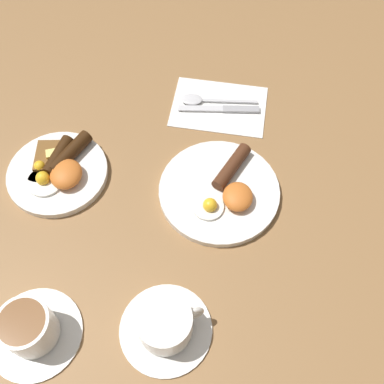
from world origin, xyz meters
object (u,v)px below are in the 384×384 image
(teacup_near, at_px, (165,325))
(teacup_far, at_px, (30,329))
(spoon, at_px, (200,100))
(breakfast_plate_near, at_px, (221,190))
(breakfast_plate_far, at_px, (58,169))
(knife, at_px, (224,109))

(teacup_near, height_order, teacup_far, teacup_far)
(teacup_far, distance_m, spoon, 0.59)
(breakfast_plate_near, bearing_deg, breakfast_plate_far, 86.60)
(spoon, bearing_deg, knife, 156.24)
(knife, bearing_deg, breakfast_plate_near, 88.08)
(teacup_near, xyz_separation_m, knife, (0.49, -0.07, -0.02))
(teacup_far, bearing_deg, knife, -29.36)
(teacup_near, distance_m, knife, 0.50)
(knife, height_order, spoon, spoon)
(teacup_near, distance_m, spoon, 0.52)
(breakfast_plate_near, bearing_deg, teacup_far, 135.41)
(teacup_near, bearing_deg, spoon, -2.06)
(knife, bearing_deg, teacup_far, 57.24)
(breakfast_plate_far, xyz_separation_m, knife, (0.20, -0.33, -0.01))
(teacup_far, xyz_separation_m, knife, (0.52, -0.29, -0.03))
(breakfast_plate_near, height_order, breakfast_plate_far, breakfast_plate_far)
(teacup_near, bearing_deg, knife, -8.46)
(breakfast_plate_near, relative_size, knife, 1.31)
(breakfast_plate_far, distance_m, teacup_near, 0.39)
(breakfast_plate_near, relative_size, teacup_near, 1.53)
(breakfast_plate_near, height_order, teacup_near, teacup_near)
(breakfast_plate_near, xyz_separation_m, teacup_far, (-0.30, 0.30, 0.02))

